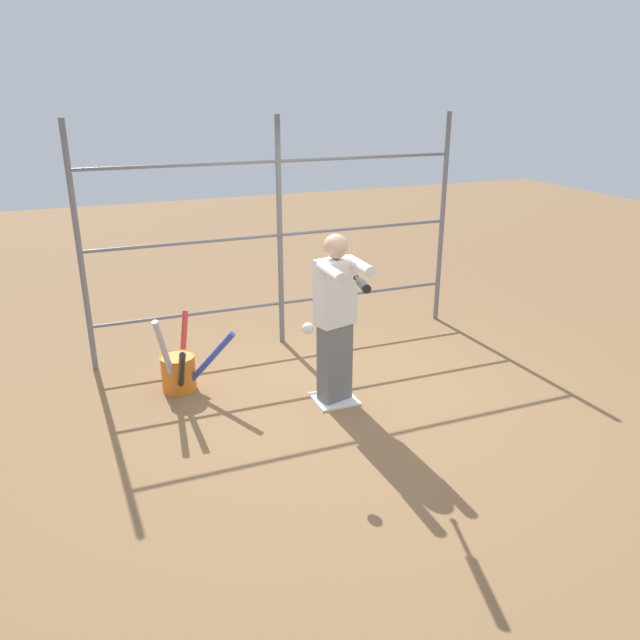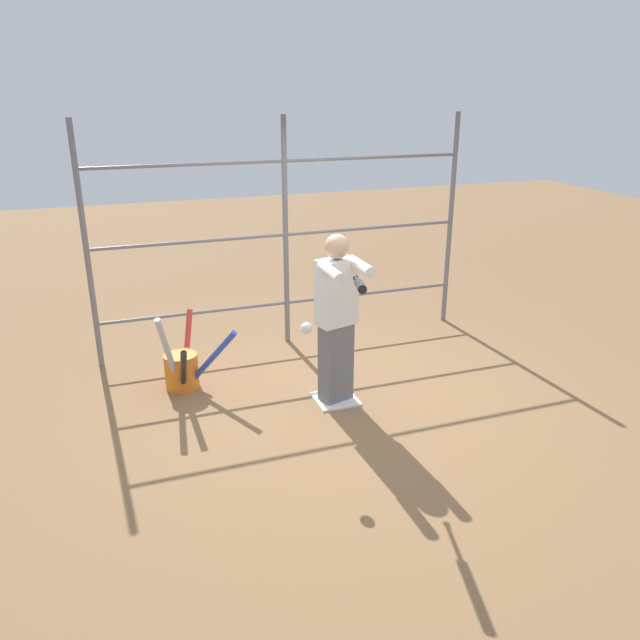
% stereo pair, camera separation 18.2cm
% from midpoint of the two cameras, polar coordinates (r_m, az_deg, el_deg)
% --- Properties ---
extents(ground_plane, '(24.00, 24.00, 0.00)m').
position_cam_midpoint_polar(ground_plane, '(6.12, 0.46, -7.30)').
color(ground_plane, olive).
extents(home_plate, '(0.40, 0.40, 0.02)m').
position_cam_midpoint_polar(home_plate, '(6.11, 0.46, -7.22)').
color(home_plate, white).
rests_on(home_plate, ground).
extents(fence_backstop, '(4.30, 0.06, 2.59)m').
position_cam_midpoint_polar(fence_backstop, '(7.09, -4.43, 7.76)').
color(fence_backstop, slate).
rests_on(fence_backstop, ground).
extents(batter, '(0.41, 0.63, 1.64)m').
position_cam_midpoint_polar(batter, '(5.74, 0.55, 0.48)').
color(batter, slate).
rests_on(batter, ground).
extents(baseball_bat_swinging, '(0.31, 0.77, 0.20)m').
position_cam_midpoint_polar(baseball_bat_swinging, '(4.75, 2.78, 3.28)').
color(baseball_bat_swinging, black).
extents(softball_in_flight, '(0.10, 0.10, 0.10)m').
position_cam_midpoint_polar(softball_in_flight, '(5.02, -2.13, -0.79)').
color(softball_in_flight, white).
extents(bat_bucket, '(0.77, 1.07, 0.87)m').
position_cam_midpoint_polar(bat_bucket, '(6.37, -13.49, -4.45)').
color(bat_bucket, orange).
rests_on(bat_bucket, ground).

